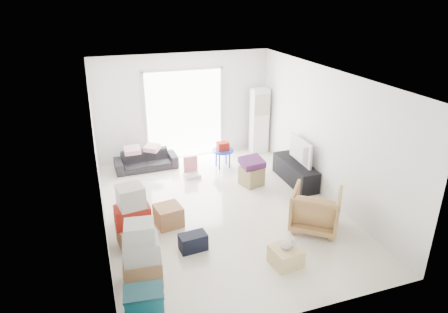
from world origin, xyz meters
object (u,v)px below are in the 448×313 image
tv_console (295,172)px  wood_crate (286,256)px  ottoman (251,176)px  armchair (316,207)px  television (296,160)px  kids_table (223,149)px  sofa (146,158)px  storage_bins (145,309)px  ac_tower (259,121)px

tv_console → wood_crate: 3.07m
ottoman → wood_crate: 2.88m
tv_console → armchair: armchair is taller
television → kids_table: (-1.30, 1.33, -0.08)m
sofa → wood_crate: 4.74m
tv_console → sofa: bearing=149.5°
ottoman → kids_table: bearing=104.6°
storage_bins → wood_crate: (2.32, 0.57, -0.15)m
storage_bins → kids_table: 5.23m
storage_bins → kids_table: bearing=60.2°
ac_tower → kids_table: size_ratio=2.66×
storage_bins → ottoman: size_ratio=1.33×
tv_console → ottoman: size_ratio=3.34×
ac_tower → kids_table: bearing=-152.1°
sofa → storage_bins: sofa is taller
armchair → ottoman: bearing=-40.1°
ottoman → kids_table: (-0.30, 1.14, 0.25)m
ac_tower → sofa: (-3.07, -0.15, -0.58)m
tv_console → storage_bins: (-3.90, -3.21, 0.05)m
armchair → storage_bins: size_ratio=1.48×
television → ottoman: 1.07m
ac_tower → television: ac_tower is taller
storage_bins → kids_table: (2.60, 4.54, 0.18)m
kids_table → ac_tower: bearing=27.9°
armchair → wood_crate: (-0.99, -0.79, -0.28)m
ottoman → wood_crate: (-0.57, -2.83, -0.07)m
ac_tower → tv_console: (0.05, -1.99, -0.63)m
television → ottoman: (-1.00, 0.19, -0.33)m
television → armchair: 1.94m
television → armchair: bearing=164.3°
sofa → tv_console: bearing=-32.2°
ottoman → tv_console: bearing=-10.8°
tv_console → sofa: sofa is taller
sofa → wood_crate: sofa is taller
television → ottoman: television is taller
storage_bins → ottoman: bearing=49.5°
storage_bins → wood_crate: size_ratio=1.31×
wood_crate → ac_tower: bearing=71.8°
tv_console → storage_bins: 5.05m
sofa → ottoman: (2.12, -1.65, -0.08)m
armchair → kids_table: bearing=-39.1°
television → ottoman: size_ratio=2.22×
kids_table → wood_crate: size_ratio=1.47×
kids_table → wood_crate: 3.99m
television → wood_crate: bearing=150.9°
sofa → kids_table: 1.90m
sofa → ottoman: 2.69m
tv_console → wood_crate: tv_console is taller
storage_bins → wood_crate: 2.40m
ac_tower → ottoman: ac_tower is taller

